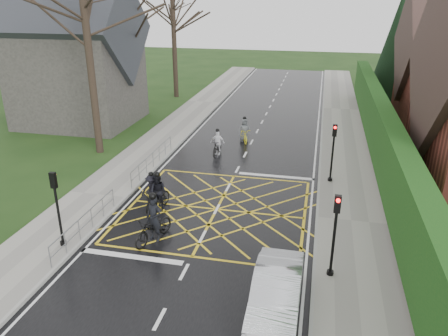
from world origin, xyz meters
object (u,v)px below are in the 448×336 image
at_px(car, 276,293).
at_px(cyclist_front, 217,145).
at_px(cyclist_lead, 244,133).
at_px(cyclist_mid, 152,193).
at_px(cyclist_rear, 154,226).
at_px(cyclist_back, 158,196).

bearing_deg(car, cyclist_front, 110.61).
xyz_separation_m(cyclist_lead, car, (3.95, -16.35, 0.10)).
relative_size(cyclist_front, cyclist_lead, 0.90).
bearing_deg(cyclist_mid, car, -55.01).
distance_m(cyclist_rear, car, 6.11).
relative_size(cyclist_mid, cyclist_front, 1.09).
bearing_deg(cyclist_lead, cyclist_mid, -125.46).
height_order(cyclist_back, car, cyclist_back).
bearing_deg(cyclist_mid, cyclist_back, -47.32).
bearing_deg(car, cyclist_lead, 103.44).
relative_size(cyclist_back, car, 0.46).
distance_m(cyclist_back, cyclist_front, 7.78).
bearing_deg(cyclist_front, car, -64.50).
height_order(cyclist_rear, cyclist_lead, cyclist_rear).
relative_size(cyclist_rear, cyclist_mid, 1.25).
distance_m(cyclist_mid, cyclist_lead, 10.59).
distance_m(cyclist_mid, car, 8.88).
height_order(cyclist_rear, cyclist_back, cyclist_rear).
bearing_deg(cyclist_back, cyclist_mid, 159.33).
height_order(cyclist_back, cyclist_mid, cyclist_back).
height_order(cyclist_rear, car, cyclist_rear).
relative_size(cyclist_back, cyclist_front, 1.14).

